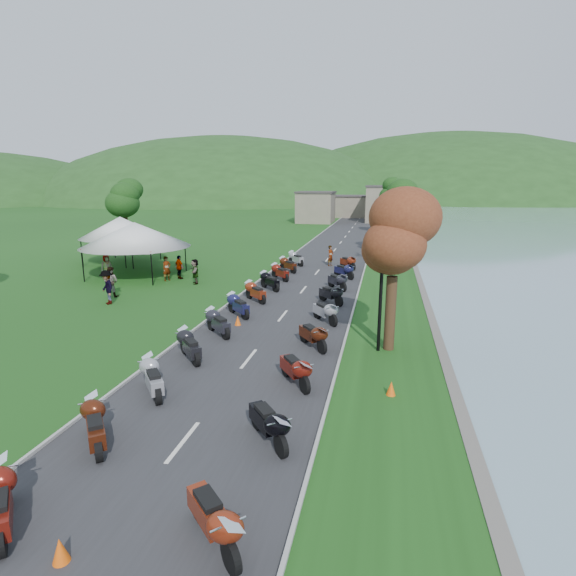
# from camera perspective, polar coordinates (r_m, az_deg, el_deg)

# --- Properties ---
(road) EXTENTS (7.00, 120.00, 0.02)m
(road) POSITION_cam_1_polar(r_m,az_deg,el_deg) (40.89, 5.00, 3.62)
(road) COLOR #2F2F31
(road) RESTS_ON ground
(hills_backdrop) EXTENTS (360.00, 120.00, 76.00)m
(hills_backdrop) POSITION_cam_1_polar(r_m,az_deg,el_deg) (200.17, 11.06, 11.10)
(hills_backdrop) COLOR #285621
(hills_backdrop) RESTS_ON ground
(far_building) EXTENTS (18.00, 16.00, 5.00)m
(far_building) POSITION_cam_1_polar(r_m,az_deg,el_deg) (85.39, 7.66, 10.27)
(far_building) COLOR gray
(far_building) RESTS_ON ground
(moto_row_left) EXTENTS (2.60, 41.84, 1.10)m
(moto_row_left) POSITION_cam_1_polar(r_m,az_deg,el_deg) (19.50, -10.49, -5.80)
(moto_row_left) COLOR #331411
(moto_row_left) RESTS_ON ground
(moto_row_right) EXTENTS (2.60, 35.06, 1.10)m
(moto_row_right) POSITION_cam_1_polar(r_m,az_deg,el_deg) (20.77, 3.78, -4.40)
(moto_row_right) COLOR #331411
(moto_row_right) RESTS_ON ground
(vendor_tent_main) EXTENTS (5.29, 5.29, 4.00)m
(vendor_tent_main) POSITION_cam_1_polar(r_m,az_deg,el_deg) (35.14, -18.71, 4.66)
(vendor_tent_main) COLOR white
(vendor_tent_main) RESTS_ON ground
(vendor_tent_side) EXTENTS (4.60, 4.60, 4.00)m
(vendor_tent_side) POSITION_cam_1_polar(r_m,az_deg,el_deg) (41.32, -20.35, 5.73)
(vendor_tent_side) COLOR white
(vendor_tent_side) RESTS_ON ground
(tree_lakeside) EXTENTS (2.57, 2.57, 7.13)m
(tree_lakeside) POSITION_cam_1_polar(r_m,az_deg,el_deg) (18.56, 13.17, 2.74)
(tree_lakeside) COLOR #1E4C17
(tree_lakeside) RESTS_ON ground
(pedestrian_a) EXTENTS (0.71, 0.79, 1.76)m
(pedestrian_a) POSITION_cam_1_polar(r_m,az_deg,el_deg) (33.13, -15.05, 0.90)
(pedestrian_a) COLOR slate
(pedestrian_a) RESTS_ON ground
(pedestrian_b) EXTENTS (0.92, 0.52, 1.87)m
(pedestrian_b) POSITION_cam_1_polar(r_m,az_deg,el_deg) (29.64, -21.42, -1.01)
(pedestrian_b) COLOR slate
(pedestrian_b) RESTS_ON ground
(pedestrian_c) EXTENTS (1.32, 1.23, 1.98)m
(pedestrian_c) POSITION_cam_1_polar(r_m,az_deg,el_deg) (27.91, -21.83, -1.89)
(pedestrian_c) COLOR slate
(pedestrian_c) RESTS_ON ground
(traffic_cone_near) EXTENTS (0.33, 0.33, 0.51)m
(traffic_cone_near) POSITION_cam_1_polar(r_m,az_deg,el_deg) (10.43, -26.94, -27.59)
(traffic_cone_near) COLOR #F2590C
(traffic_cone_near) RESTS_ON ground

